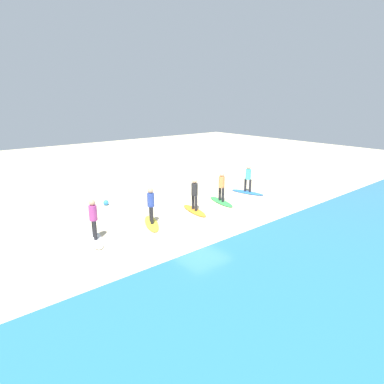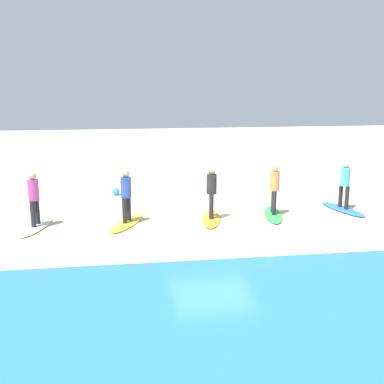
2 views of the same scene
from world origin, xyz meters
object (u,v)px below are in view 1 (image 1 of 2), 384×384
Objects in this scene: surfboard_blue at (247,192)px; surfer_yellow at (151,203)px; surfboard_orange at (194,211)px; surfer_orange at (195,192)px; surfboard_yellow at (152,223)px; surfer_blue at (248,177)px; beach_ball at (106,203)px; surfer_white at (93,216)px; surfboard_white at (95,239)px; surfer_green at (222,184)px; surfboard_green at (221,202)px.

surfboard_blue is 1.28× the size of surfer_yellow.
surfboard_orange is 0.99m from surfer_orange.
surfboard_yellow is (2.67, 0.09, -0.99)m from surfer_orange.
beach_ball is at bearing -23.37° from surfer_blue.
surfboard_blue and surfboard_yellow have the same top height.
surfer_orange reaches higher than surfboard_orange.
beach_ball is (-2.34, -3.93, -0.89)m from surfer_white.
surfer_yellow is 0.78× the size of surfboard_white.
surfer_yellow reaches higher than beach_ball.
surfer_yellow is 5.69× the size of beach_ball.
surfer_green and surfer_yellow have the same top height.
surfer_blue is 4.81m from surfboard_orange.
surfboard_orange is (4.68, 0.50, -0.99)m from surfer_blue.
surfer_yellow reaches higher than surfboard_orange.
surfer_blue and surfer_white have the same top height.
surfboard_blue is 7.28× the size of beach_ball.
surfer_yellow reaches higher than surfboard_yellow.
surfboard_yellow is 0.99m from surfer_yellow.
surfer_green reaches higher than surfboard_yellow.
surfer_blue reaches higher than surfboard_yellow.
surfboard_orange is 5.48m from surfer_white.
surfer_blue is 0.78× the size of surfboard_white.
beach_ball is (3.05, -3.84, 0.10)m from surfboard_orange.
surfboard_green is (2.57, 0.31, 0.00)m from surfboard_blue.
surfboard_white is at bearing -100.88° from surfboard_blue.
surfer_blue is at bearing 118.90° from surfboard_yellow.
surfer_yellow is at bearing -155.74° from surfboard_yellow.
beach_ball is at bearing -35.32° from surfer_green.
surfboard_orange is (2.11, 0.19, -0.99)m from surfer_green.
surfboard_yellow is (2.67, 0.09, 0.00)m from surfboard_orange.
surfboard_orange is 4.91m from beach_ball.
surfboard_green is 0.99m from surfer_green.
surfer_blue is 4.71m from surfer_orange.
surfboard_blue is 1.00× the size of surfboard_white.
surfboard_blue and surfboard_green have the same top height.
surfboard_green is at bearing -90.00° from surfer_green.
beach_ball is at bearing -127.59° from surfboard_blue.
surfer_yellow is at bearing 95.54° from beach_ball.
surfboard_yellow is at bearing -99.59° from surfboard_blue.
surfer_yellow is 2.73m from surfer_white.
beach_ball reaches higher than surfboard_blue.
surfboard_yellow is 1.28× the size of surfer_white.
surfboard_orange is 2.67m from surfboard_yellow.
surfboard_white is (5.39, 0.09, -0.99)m from surfer_orange.
surfer_green is at bearing 117.63° from surfboard_yellow.
surfer_orange is at bearing 6.11° from surfer_blue.
surfboard_orange is (4.68, 0.50, 0.00)m from surfboard_blue.
beach_ball reaches higher than surfboard_yellow.
surfboard_blue is 1.00× the size of surfboard_orange.
surfer_orange is 1.00× the size of surfer_yellow.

